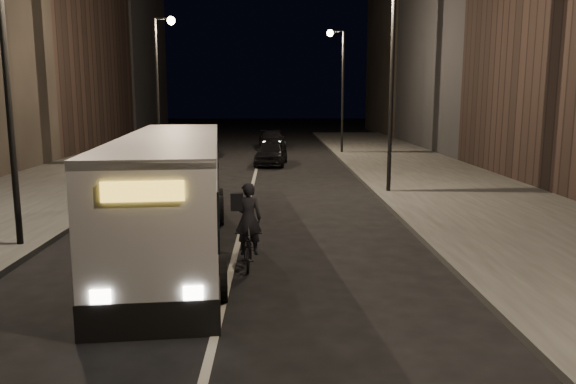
{
  "coord_description": "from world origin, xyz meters",
  "views": [
    {
      "loc": [
        1.01,
        -10.26,
        3.94
      ],
      "look_at": [
        1.35,
        3.96,
        1.5
      ],
      "focal_mm": 35.0,
      "sensor_mm": 36.0,
      "label": 1
    }
  ],
  "objects": [
    {
      "name": "ground",
      "position": [
        0.0,
        0.0,
        0.0
      ],
      "size": [
        180.0,
        180.0,
        0.0
      ],
      "primitive_type": "plane",
      "color": "black",
      "rests_on": "ground"
    },
    {
      "name": "streetlight_left_far",
      "position": [
        -5.33,
        22.0,
        5.36
      ],
      "size": [
        1.2,
        0.44,
        8.12
      ],
      "color": "black",
      "rests_on": "sidewalk_left"
    },
    {
      "name": "streetlight_left_near",
      "position": [
        -5.33,
        4.0,
        5.36
      ],
      "size": [
        1.2,
        0.44,
        8.12
      ],
      "color": "black",
      "rests_on": "sidewalk_left"
    },
    {
      "name": "sidewalk_right",
      "position": [
        8.5,
        14.0,
        0.08
      ],
      "size": [
        7.0,
        70.0,
        0.16
      ],
      "primitive_type": "cube",
      "color": "#343432",
      "rests_on": "ground"
    },
    {
      "name": "car_near",
      "position": [
        0.8,
        22.01,
        0.71
      ],
      "size": [
        2.07,
        4.32,
        1.42
      ],
      "primitive_type": "imported",
      "rotation": [
        0.0,
        0.0,
        -0.1
      ],
      "color": "black",
      "rests_on": "ground"
    },
    {
      "name": "car_far",
      "position": [
        0.8,
        32.36,
        0.68
      ],
      "size": [
        2.2,
        4.79,
        1.36
      ],
      "primitive_type": "imported",
      "rotation": [
        0.0,
        0.0,
        0.07
      ],
      "color": "black",
      "rests_on": "ground"
    },
    {
      "name": "streetlight_right_mid",
      "position": [
        5.33,
        12.0,
        5.36
      ],
      "size": [
        1.2,
        0.44,
        8.12
      ],
      "color": "black",
      "rests_on": "sidewalk_right"
    },
    {
      "name": "sidewalk_left",
      "position": [
        -8.5,
        14.0,
        0.08
      ],
      "size": [
        7.0,
        70.0,
        0.16
      ],
      "primitive_type": "cube",
      "color": "#343432",
      "rests_on": "ground"
    },
    {
      "name": "cyclist_on_bicycle",
      "position": [
        0.4,
        2.39,
        0.67
      ],
      "size": [
        0.66,
        1.77,
        2.02
      ],
      "rotation": [
        0.0,
        0.0,
        0.03
      ],
      "color": "black",
      "rests_on": "ground"
    },
    {
      "name": "car_mid",
      "position": [
        -3.6,
        27.23,
        0.69
      ],
      "size": [
        1.93,
        4.35,
        1.39
      ],
      "primitive_type": "imported",
      "rotation": [
        0.0,
        0.0,
        3.25
      ],
      "color": "#3B3B3E",
      "rests_on": "ground"
    },
    {
      "name": "streetlight_right_far",
      "position": [
        5.33,
        28.0,
        5.36
      ],
      "size": [
        1.2,
        0.44,
        8.12
      ],
      "color": "black",
      "rests_on": "sidewalk_right"
    },
    {
      "name": "city_bus",
      "position": [
        -1.6,
        3.88,
        1.61
      ],
      "size": [
        3.42,
        11.15,
        2.96
      ],
      "rotation": [
        0.0,
        0.0,
        0.1
      ],
      "color": "silver",
      "rests_on": "ground"
    }
  ]
}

